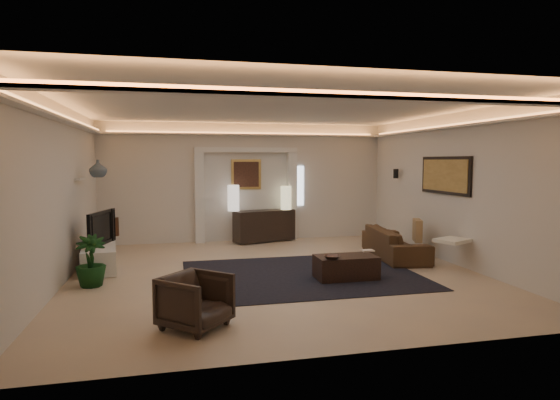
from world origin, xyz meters
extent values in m
plane|color=#CBAE88|center=(0.00, 0.00, 0.00)|extent=(7.00, 7.00, 0.00)
plane|color=white|center=(0.00, 0.00, 2.90)|extent=(7.00, 7.00, 0.00)
plane|color=beige|center=(0.00, 3.50, 1.45)|extent=(7.00, 0.00, 7.00)
plane|color=beige|center=(0.00, -3.50, 1.45)|extent=(7.00, 0.00, 7.00)
plane|color=beige|center=(-3.50, 0.00, 1.45)|extent=(0.00, 7.00, 7.00)
plane|color=beige|center=(3.50, 0.00, 1.45)|extent=(0.00, 7.00, 7.00)
cube|color=silver|center=(0.00, 0.00, 2.62)|extent=(7.00, 7.00, 0.04)
cube|color=white|center=(1.35, 3.48, 1.35)|extent=(0.25, 0.03, 1.00)
cube|color=black|center=(0.40, -0.20, 0.01)|extent=(4.00, 3.00, 0.01)
cube|color=silver|center=(-1.15, 3.40, 1.10)|extent=(0.22, 0.20, 2.20)
cube|color=silver|center=(1.15, 3.40, 1.10)|extent=(0.22, 0.20, 2.20)
cube|color=silver|center=(0.00, 3.40, 2.25)|extent=(2.52, 0.20, 0.12)
cube|color=tan|center=(0.00, 3.47, 1.65)|extent=(0.74, 0.04, 0.74)
cube|color=#4C2D1E|center=(0.00, 3.44, 1.65)|extent=(0.62, 0.02, 0.62)
cube|color=black|center=(3.47, 0.30, 1.70)|extent=(0.04, 1.64, 0.74)
cube|color=tan|center=(3.44, 0.30, 1.70)|extent=(0.02, 1.50, 0.62)
cylinder|color=black|center=(3.38, 2.20, 1.68)|extent=(0.12, 0.12, 0.22)
cube|color=silver|center=(-3.44, 1.40, 1.65)|extent=(0.10, 0.55, 0.04)
cube|color=black|center=(0.40, 3.21, 0.40)|extent=(1.57, 0.87, 0.75)
cylinder|color=white|center=(-0.35, 3.25, 1.09)|extent=(0.34, 0.34, 0.62)
cylinder|color=#FFF2B2|center=(0.96, 3.25, 1.09)|extent=(0.31, 0.31, 0.58)
cube|color=silver|center=(-3.15, 1.44, 0.23)|extent=(0.85, 2.35, 0.43)
imported|color=black|center=(-3.15, 1.09, 0.76)|extent=(1.09, 0.43, 0.63)
cylinder|color=#3E2416|center=(-2.94, 2.12, 0.64)|extent=(0.17, 0.17, 0.38)
imported|color=#495762|center=(-3.15, 1.56, 1.84)|extent=(0.35, 0.35, 0.34)
imported|color=black|center=(-3.05, -0.16, 0.41)|extent=(0.54, 0.54, 0.82)
imported|color=black|center=(2.67, 0.79, 0.30)|extent=(2.12, 1.03, 0.60)
cube|color=beige|center=(3.15, -0.49, 0.55)|extent=(0.70, 0.65, 0.06)
cube|color=#9C7D51|center=(3.15, 0.74, 0.55)|extent=(0.29, 0.48, 0.46)
cube|color=black|center=(1.06, -0.63, 0.20)|extent=(1.02, 0.56, 0.38)
imported|color=#432B21|center=(0.74, -0.84, 0.44)|extent=(0.36, 0.36, 0.07)
cube|color=beige|center=(1.57, -0.35, 0.42)|extent=(0.22, 0.16, 0.03)
imported|color=#2C261F|center=(-1.51, -2.38, 0.32)|extent=(0.99, 0.99, 0.65)
camera|label=1|loc=(-1.73, -7.82, 1.99)|focal=29.59mm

